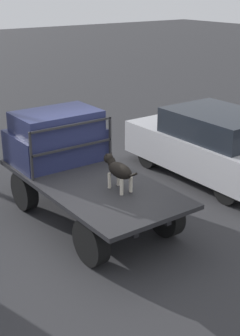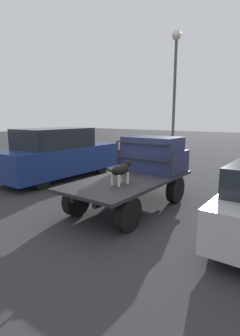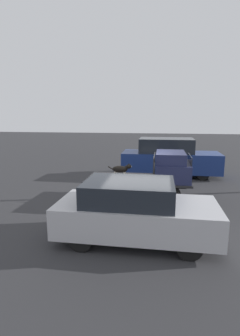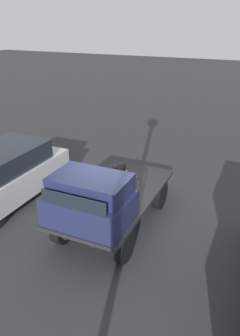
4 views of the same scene
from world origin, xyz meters
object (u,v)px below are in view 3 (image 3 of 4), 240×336
flatbed_truck (138,184)px  parked_pickup_far (169,158)px  dog (121,169)px  parked_sedan (135,211)px

flatbed_truck → parked_pickup_far: (1.32, 4.38, 0.39)m
flatbed_truck → parked_pickup_far: parked_pickup_far is taller
dog → flatbed_truck: bearing=1.5°
flatbed_truck → dog: dog is taller
dog → parked_sedan: bearing=-90.0°
dog → parked_pickup_far: (1.95, 4.56, -0.22)m
parked_sedan → dog: bearing=109.0°
parked_sedan → parked_pickup_far: size_ratio=0.80×
parked_pickup_far → parked_sedan: bearing=-102.0°
dog → parked_pickup_far: 4.97m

